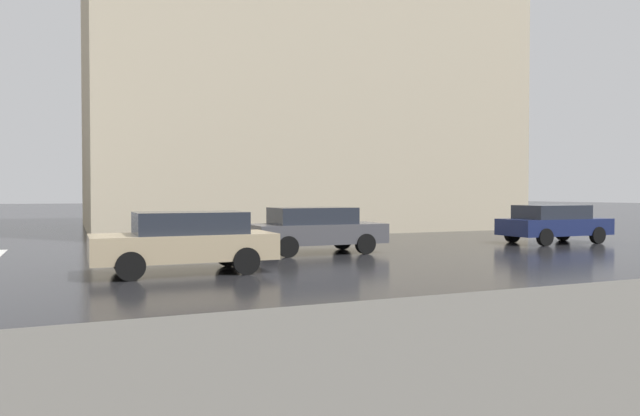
{
  "coord_description": "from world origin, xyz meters",
  "views": [
    {
      "loc": [
        -11.23,
        -5.04,
        1.83
      ],
      "look_at": [
        1.66,
        -10.52,
        1.49
      ],
      "focal_mm": 33.2,
      "sensor_mm": 36.0,
      "label": 1
    }
  ],
  "objects": [
    {
      "name": "haussmann_block_corner",
      "position": [
        19.99,
        -16.28,
        9.29
      ],
      "size": [
        14.98,
        20.98,
        18.97
      ],
      "color": "beige",
      "rests_on": "ground_plane"
    },
    {
      "name": "car_navy",
      "position": [
        5.5,
        -21.56,
        0.76
      ],
      "size": [
        1.85,
        4.1,
        1.41
      ],
      "color": "navy",
      "rests_on": "ground_plane"
    },
    {
      "name": "car_champagne",
      "position": [
        2.5,
        -7.5,
        0.76
      ],
      "size": [
        1.85,
        4.1,
        1.41
      ],
      "color": "tan",
      "rests_on": "ground_plane"
    },
    {
      "name": "car_dark_grey",
      "position": [
        5.5,
        -12.0,
        0.76
      ],
      "size": [
        1.85,
        4.1,
        1.41
      ],
      "color": "#4C4C51",
      "rests_on": "ground_plane"
    }
  ]
}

